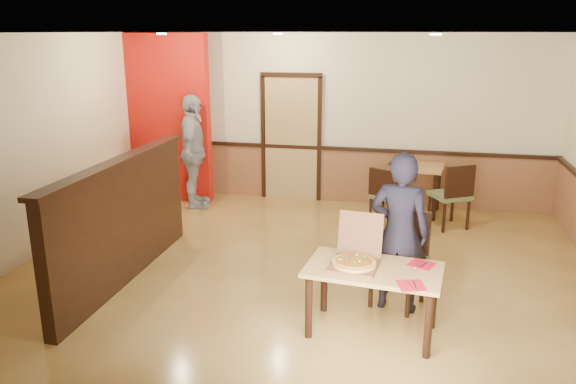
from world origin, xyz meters
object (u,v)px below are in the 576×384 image
Objects in this scene: diner at (399,233)px; passerby at (193,152)px; side_chair_right at (453,193)px; side_table at (419,177)px; side_chair_left at (385,193)px; pizza_box at (355,260)px; condiment at (410,160)px; diner_chair at (402,254)px; main_table at (373,278)px.

diner is 4.45m from passerby.
side_table is at bearing -81.62° from side_chair_right.
side_chair_left is 0.97m from side_chair_right.
pizza_box is (-0.62, -3.85, 0.13)m from side_table.
condiment is (3.45, 0.46, -0.07)m from passerby.
passerby is (-3.41, 2.75, 0.38)m from diner_chair.
passerby is at bearing -34.75° from diner.
diner_chair is 0.33m from diner.
pizza_box is at bearing -179.17° from main_table.
condiment is (0.47, 3.91, 0.12)m from pizza_box.
passerby is at bearing -32.89° from side_chair_right.
main_table is 2.38× the size of pizza_box.
diner is at bearing -93.91° from side_table.
diner_chair is 0.60× the size of diner.
side_chair_right is at bearing 96.20° from diner_chair.
side_table is (-0.49, 0.61, 0.07)m from side_chair_right.
diner reaches higher than condiment.
pizza_box is 4.02× the size of condiment.
side_table is 0.29m from condiment.
passerby reaches higher than side_chair_right.
passerby is (-3.16, 3.46, 0.36)m from main_table.
side_table is 0.49× the size of diner.
passerby is at bearing -173.48° from side_table.
passerby is 3.48m from condiment.
side_chair_left is at bearing -128.40° from side_table.
side_chair_right is 1.21× the size of side_table.
side_chair_right is (0.92, 3.26, -0.03)m from main_table.
side_chair_left is at bearing 94.27° from pizza_box.
condiment is (0.08, 3.36, 0.01)m from diner.
side_chair_left is at bearing 96.96° from main_table.
diner_chair reaches higher than main_table.
main_table is at bearing 1.29° from pizza_box.
diner reaches higher than diner_chair.
diner reaches higher than main_table.
side_table is 5.90× the size of condiment.
side_table is (0.44, 3.87, 0.04)m from main_table.
pizza_box is (-0.18, 0.02, 0.16)m from main_table.
condiment is at bearing -85.41° from diner.
condiment is at bearing -76.48° from side_chair_right.
pizza_box is at bearing 60.34° from diner.
diner_chair reaches higher than side_table.
passerby is at bearing 162.21° from diner_chair.
condiment is (-0.63, 0.67, 0.32)m from side_chair_right.
diner is (-0.23, -3.31, 0.23)m from side_table.
diner_chair is 0.54× the size of passerby.
side_chair_right is (0.68, 2.55, -0.01)m from diner_chair.
side_chair_right is at bearing -107.03° from passerby.
side_table reaches higher than main_table.
pizza_box is (-0.14, -3.25, 0.26)m from side_chair_left.
side_chair_left is at bearing -107.78° from passerby.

